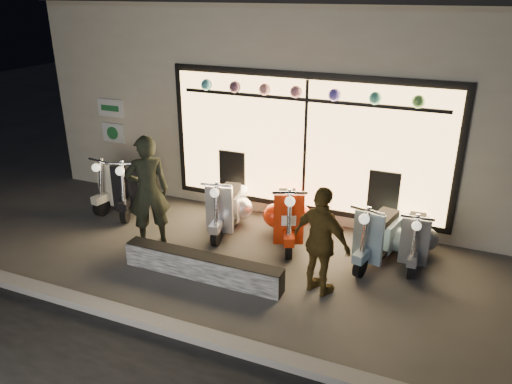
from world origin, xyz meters
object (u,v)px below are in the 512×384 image
scooter_red (287,213)px  woman (322,242)px  scooter_silver (229,205)px  man (148,191)px  graffiti_barrier (202,266)px

scooter_red → woman: (1.06, -1.52, 0.38)m
scooter_silver → man: man is taller
graffiti_barrier → scooter_red: (0.75, 1.86, 0.26)m
scooter_red → man: (-2.15, -1.18, 0.54)m
scooter_red → man: size_ratio=0.79×
graffiti_barrier → scooter_silver: scooter_silver is taller
graffiti_barrier → woman: (1.80, 0.33, 0.64)m
graffiti_barrier → woman: bearing=10.5°
graffiti_barrier → man: man is taller
scooter_silver → woman: 2.70m
scooter_red → man: man is taller
woman → graffiti_barrier: bearing=32.6°
graffiti_barrier → scooter_red: scooter_red is taller
man → woman: 3.22m
scooter_silver → woman: woman is taller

